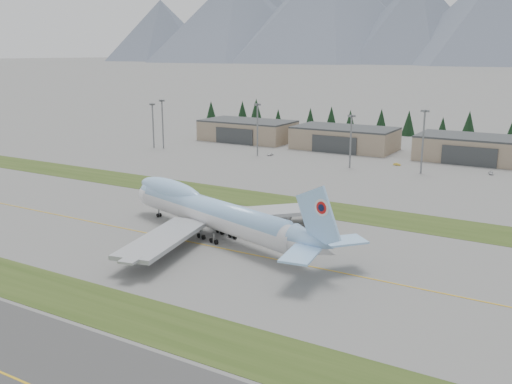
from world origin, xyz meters
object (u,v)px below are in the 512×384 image
Objects in this scene: boeing_747_freighter at (212,212)px; hangar_left at (248,130)px; service_vehicle_a at (270,156)px; service_vehicle_b at (397,165)px; hangar_center at (345,138)px; service_vehicle_c at (491,174)px; hangar_right at (475,149)px.

hangar_left is (-76.68, 143.71, -1.12)m from boeing_747_freighter.
service_vehicle_b is at bearing 18.63° from service_vehicle_a.
boeing_747_freighter is 117.39m from service_vehicle_b.
hangar_left is 15.47× the size of service_vehicle_b.
service_vehicle_c is (70.87, -26.45, -5.39)m from hangar_center.
service_vehicle_c is at bearing -88.35° from service_vehicle_b.
hangar_right is at bearing -42.89° from service_vehicle_b.
service_vehicle_a is (32.48, -33.74, -5.39)m from hangar_left.
service_vehicle_a is (-44.20, 109.97, -6.51)m from boeing_747_freighter.
hangar_right is 29.10m from service_vehicle_c.
boeing_747_freighter is 148.73m from hangar_right.
service_vehicle_b is at bearing 168.17° from service_vehicle_c.
boeing_747_freighter reaches higher than service_vehicle_c.
service_vehicle_b is (12.62, 116.53, -6.51)m from boeing_747_freighter.
hangar_left is at bearing 180.00° from hangar_center.
boeing_747_freighter is 1.56× the size of hangar_left.
hangar_center is 75.83m from service_vehicle_c.
service_vehicle_c is (36.56, 0.73, 0.00)m from service_vehicle_b.
hangar_left is 12.27× the size of service_vehicle_c.
hangar_center is at bearing 68.32° from service_vehicle_a.
hangar_center is 15.47× the size of service_vehicle_b.
boeing_747_freighter is 162.89m from hangar_left.
hangar_left is at bearing 134.86° from boeing_747_freighter.
service_vehicle_a is (-22.52, -33.74, -5.39)m from hangar_center.
hangar_right is 15.47× the size of service_vehicle_b.
boeing_747_freighter is 145.34m from hangar_center.
hangar_center and hangar_right have the same top height.
service_vehicle_b is at bearing -16.93° from hangar_left.
hangar_right is (115.00, 0.00, 0.00)m from hangar_left.
hangar_left is 14.06× the size of service_vehicle_a.
hangar_right reaches higher than service_vehicle_b.
service_vehicle_a is at bearing -123.72° from hangar_center.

